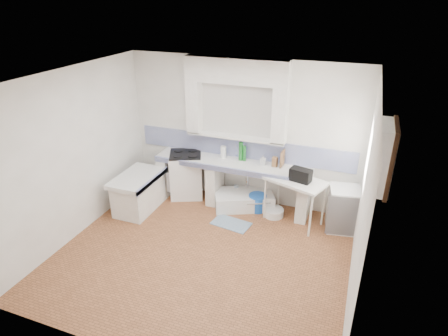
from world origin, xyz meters
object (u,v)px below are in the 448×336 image
(fridge, at_px, (343,209))
(stove, at_px, (186,175))
(sink, at_px, (244,200))
(side_table, at_px, (294,201))

(fridge, bearing_deg, stove, 166.56)
(stove, bearing_deg, fridge, -26.73)
(stove, height_order, fridge, stove)
(sink, distance_m, fridge, 1.87)
(stove, relative_size, sink, 0.80)
(side_table, bearing_deg, stove, -166.58)
(sink, relative_size, fridge, 1.42)
(sink, bearing_deg, side_table, -35.81)
(sink, xyz_separation_m, side_table, (1.00, -0.19, 0.29))
(side_table, distance_m, fridge, 0.85)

